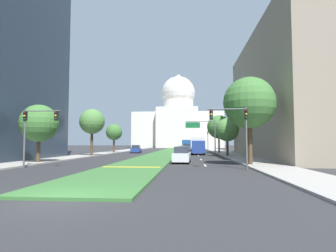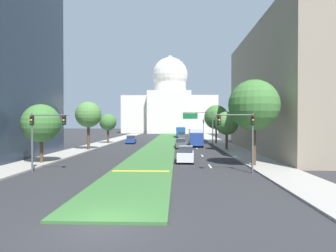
{
  "view_description": "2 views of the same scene",
  "coord_description": "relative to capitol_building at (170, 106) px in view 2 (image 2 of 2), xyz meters",
  "views": [
    {
      "loc": [
        4.93,
        -10.18,
        2.26
      ],
      "look_at": [
        0.78,
        42.5,
        5.45
      ],
      "focal_mm": 28.94,
      "sensor_mm": 36.0,
      "label": 1
    },
    {
      "loc": [
        3.19,
        -12.24,
        4.43
      ],
      "look_at": [
        1.66,
        34.28,
        3.8
      ],
      "focal_mm": 30.77,
      "sensor_mm": 36.0,
      "label": 2
    }
  ],
  "objects": [
    {
      "name": "sedan_lead_stopped",
      "position": [
        4.1,
        -91.57,
        -10.67
      ],
      "size": [
        2.01,
        4.27,
        1.78
      ],
      "color": "silver",
      "rests_on": "ground_plane"
    },
    {
      "name": "street_tree_left_near",
      "position": [
        -11.24,
        -93.5,
        -7.2
      ],
      "size": [
        4.03,
        4.03,
        6.34
      ],
      "color": "#4C3823",
      "rests_on": "ground_plane"
    },
    {
      "name": "sidewalk_left",
      "position": [
        -12.16,
        -66.44,
        -11.43
      ],
      "size": [
        4.0,
        100.83,
        0.15
      ],
      "primitive_type": "cube",
      "color": "#9E9991",
      "rests_on": "ground_plane"
    },
    {
      "name": "traffic_light_far_right",
      "position": [
        9.66,
        -51.73,
        -8.19
      ],
      "size": [
        0.28,
        0.35,
        5.2
      ],
      "color": "#515456",
      "rests_on": "ground_plane"
    },
    {
      "name": "sidewalk_right",
      "position": [
        12.16,
        -66.44,
        -11.43
      ],
      "size": [
        4.0,
        100.83,
        0.15
      ],
      "primitive_type": "cube",
      "color": "#9E9991",
      "rests_on": "ground_plane"
    },
    {
      "name": "box_truck_delivery",
      "position": [
        6.52,
        -70.89,
        -9.82
      ],
      "size": [
        2.4,
        6.4,
        3.2
      ],
      "color": "navy",
      "rests_on": "ground_plane"
    },
    {
      "name": "midrise_block_right",
      "position": [
        21.53,
        -80.66,
        -2.42
      ],
      "size": [
        14.74,
        32.43,
        18.16
      ],
      "primitive_type": "cube",
      "color": "gray",
      "rests_on": "ground_plane"
    },
    {
      "name": "traffic_light_near_left",
      "position": [
        -8.82,
        -98.51,
        -7.71
      ],
      "size": [
        3.34,
        0.35,
        5.2
      ],
      "color": "#515456",
      "rests_on": "ground_plane"
    },
    {
      "name": "city_bus",
      "position": [
        4.09,
        -39.57,
        -9.73
      ],
      "size": [
        2.62,
        11.0,
        2.95
      ],
      "color": "#1E4C8C",
      "rests_on": "ground_plane"
    },
    {
      "name": "street_tree_left_mid",
      "position": [
        -10.76,
        -78.9,
        -5.91
      ],
      "size": [
        4.04,
        4.04,
        7.65
      ],
      "color": "#4C3823",
      "rests_on": "ground_plane"
    },
    {
      "name": "sedan_distant",
      "position": [
        -6.44,
        -64.14,
        -10.71
      ],
      "size": [
        2.18,
        4.52,
        1.68
      ],
      "color": "navy",
      "rests_on": "ground_plane"
    },
    {
      "name": "street_tree_right_mid",
      "position": [
        10.95,
        -77.93,
        -7.27
      ],
      "size": [
        3.69,
        3.69,
        6.1
      ],
      "color": "#4C3823",
      "rests_on": "ground_plane"
    },
    {
      "name": "sedan_midblock",
      "position": [
        3.72,
        -74.51,
        -10.73
      ],
      "size": [
        1.97,
        4.2,
        1.65
      ],
      "color": "#4C5156",
      "rests_on": "ground_plane"
    },
    {
      "name": "traffic_light_near_right",
      "position": [
        8.82,
        -98.52,
        -7.71
      ],
      "size": [
        3.34,
        0.35,
        5.2
      ],
      "color": "#515456",
      "rests_on": "ground_plane"
    },
    {
      "name": "ground_plane",
      "position": [
        0.0,
        -55.24,
        -11.5
      ],
      "size": [
        260.0,
        260.0,
        0.0
      ],
      "primitive_type": "plane",
      "color": "#2B2B2D"
    },
    {
      "name": "lane_dashes_right",
      "position": [
        6.46,
        -72.87,
        -11.5
      ],
      "size": [
        0.16,
        46.57,
        0.01
      ],
      "color": "silver",
      "rests_on": "ground_plane"
    },
    {
      "name": "street_tree_right_near",
      "position": [
        10.81,
        -94.55,
        -5.39
      ],
      "size": [
        5.06,
        5.06,
        8.67
      ],
      "color": "#4C3823",
      "rests_on": "ground_plane"
    },
    {
      "name": "street_tree_right_far",
      "position": [
        11.02,
        -65.09,
        -6.08
      ],
      "size": [
        4.84,
        4.84,
        7.86
      ],
      "color": "#4C3823",
      "rests_on": "ground_plane"
    },
    {
      "name": "street_tree_left_far",
      "position": [
        -11.05,
        -65.01,
        -7.1
      ],
      "size": [
        3.45,
        3.45,
        6.16
      ],
      "color": "#4C3823",
      "rests_on": "ground_plane"
    },
    {
      "name": "capitol_building",
      "position": [
        0.0,
        0.0,
        0.0
      ],
      "size": [
        38.43,
        26.58,
        32.99
      ],
      "color": "silver",
      "rests_on": "ground_plane"
    },
    {
      "name": "overhead_guide_sign",
      "position": [
        7.69,
        -68.92,
        -6.84
      ],
      "size": [
        5.77,
        0.2,
        6.5
      ],
      "color": "#515456",
      "rests_on": "ground_plane"
    },
    {
      "name": "sedan_far_horizon",
      "position": [
        4.25,
        -48.11,
        -10.64
      ],
      "size": [
        1.98,
        4.59,
        1.85
      ],
      "color": "#4C5156",
      "rests_on": "ground_plane"
    },
    {
      "name": "grass_median",
      "position": [
        0.0,
        -60.84,
        -11.43
      ],
      "size": [
        5.52,
        100.83,
        0.14
      ],
      "primitive_type": "cube",
      "color": "#386B33",
      "rests_on": "ground_plane"
    },
    {
      "name": "median_curb_nose",
      "position": [
        0.0,
        -98.56,
        -11.34
      ],
      "size": [
        4.97,
        0.5,
        0.04
      ],
      "primitive_type": "cube",
      "color": "gold",
      "rests_on": "grass_median"
    }
  ]
}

